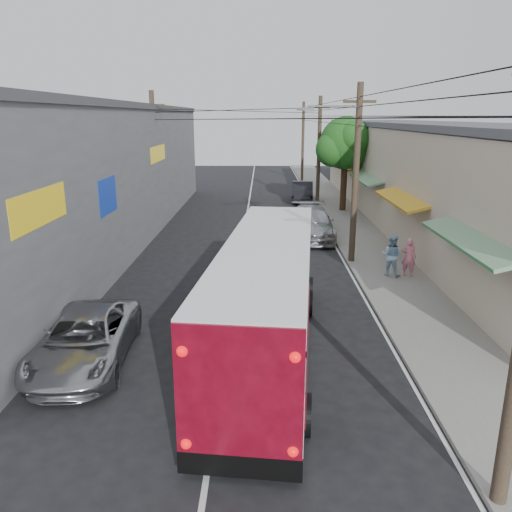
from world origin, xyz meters
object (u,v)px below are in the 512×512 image
at_px(parked_suv, 311,223).
at_px(pedestrian_near, 409,257).
at_px(parked_car_mid, 309,214).
at_px(pedestrian_far, 392,255).
at_px(parked_car_far, 302,192).
at_px(jeepney, 85,339).
at_px(coach_bus, 268,295).

distance_m(parked_suv, pedestrian_near, 8.01).
height_order(parked_car_mid, pedestrian_far, pedestrian_far).
bearing_deg(parked_car_mid, parked_car_far, 90.44).
height_order(jeepney, parked_suv, parked_suv).
height_order(coach_bus, parked_suv, coach_bus).
bearing_deg(parked_car_mid, coach_bus, -97.06).
bearing_deg(coach_bus, pedestrian_far, 57.59).
bearing_deg(parked_suv, pedestrian_far, -68.84).
xyz_separation_m(coach_bus, jeepney, (-5.01, -0.93, -0.98)).
distance_m(parked_suv, parked_car_far, 12.46).
bearing_deg(jeepney, pedestrian_near, 31.06).
distance_m(jeepney, pedestrian_far, 12.77).
relative_size(coach_bus, jeepney, 2.26).
relative_size(parked_car_far, pedestrian_far, 2.66).
distance_m(coach_bus, pedestrian_near, 8.95).
bearing_deg(parked_suv, parked_car_far, 88.88).
bearing_deg(pedestrian_far, parked_car_far, -53.32).
relative_size(coach_bus, parked_car_far, 2.44).
relative_size(parked_suv, parked_car_far, 1.23).
bearing_deg(jeepney, parked_car_far, 70.00).
height_order(coach_bus, parked_car_mid, coach_bus).
distance_m(coach_bus, pedestrian_far, 8.52).
xyz_separation_m(parked_car_mid, parked_car_far, (0.28, 9.26, 0.04)).
height_order(coach_bus, pedestrian_near, coach_bus).
bearing_deg(pedestrian_near, parked_car_mid, -53.71).
relative_size(coach_bus, pedestrian_far, 6.50).
distance_m(coach_bus, parked_car_mid, 17.35).
distance_m(parked_suv, parked_car_mid, 3.20).
relative_size(coach_bus, parked_car_mid, 2.65).
relative_size(jeepney, pedestrian_far, 2.88).
xyz_separation_m(parked_car_mid, pedestrian_far, (2.47, -10.42, 0.26)).
distance_m(coach_bus, jeepney, 5.19).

